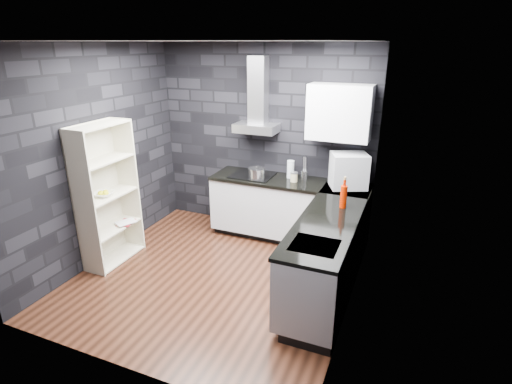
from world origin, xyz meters
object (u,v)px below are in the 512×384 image
Objects in this scene: storage_jar at (294,177)px; appliance_garage at (349,171)px; pot at (257,174)px; glass_vase at (291,169)px; utensil_crock at (304,175)px; bookshelf at (107,195)px; fruit_bowl at (104,194)px; red_bottle at (343,197)px.

appliance_garage reaches higher than storage_jar.
glass_vase reaches higher than pot.
bookshelf is at bearing -143.62° from utensil_crock.
storage_jar is 2.46m from fruit_bowl.
pot is at bearing -168.35° from storage_jar.
storage_jar is at bearing -123.25° from utensil_crock.
red_bottle is 0.15× the size of bookshelf.
pot is at bearing -157.06° from utensil_crock.
fruit_bowl is at bearing -77.81° from bookshelf.
fruit_bowl is (-2.79, -0.78, -0.09)m from red_bottle.
glass_vase is 2.44m from bookshelf.
glass_vase is at bearing 39.83° from fruit_bowl.
bookshelf is (-1.49, -1.28, -0.08)m from pot.
pot is 1.25m from appliance_garage.
appliance_garage reaches higher than glass_vase.
pot is 0.92× the size of glass_vase.
appliance_garage is (0.72, 0.06, 0.17)m from storage_jar.
utensil_crock is 0.65m from appliance_garage.
utensil_crock is at bearing 48.57° from bookshelf.
pot is 0.50× the size of appliance_garage.
glass_vase is 1.20m from red_bottle.
pot is 1.92× the size of storage_jar.
red_bottle reaches higher than storage_jar.
glass_vase is at bearing 124.35° from storage_jar.
storage_jar is at bearing 11.65° from pot.
red_bottle is at bearing -23.02° from pot.
bookshelf is at bearing -139.14° from pot.
utensil_crock reaches higher than storage_jar.
red_bottle is (1.30, -0.55, 0.05)m from pot.
pot is 0.52m from storage_jar.
glass_vase is at bearing 138.09° from red_bottle.
storage_jar is at bearing 35.88° from fruit_bowl.
red_bottle is at bearing -49.45° from utensil_crock.
red_bottle is (0.79, -0.66, 0.07)m from storage_jar.
red_bottle is 2.90m from fruit_bowl.
appliance_garage is 3.08m from bookshelf.
pot is 0.86× the size of red_bottle.
red_bottle is (0.08, -0.72, -0.09)m from appliance_garage.
appliance_garage is (0.81, -0.08, 0.10)m from glass_vase.
utensil_crock is (0.20, 0.01, -0.06)m from glass_vase.
fruit_bowl is (-1.90, -1.58, -0.09)m from glass_vase.
bookshelf is (-2.09, -1.54, -0.06)m from utensil_crock.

